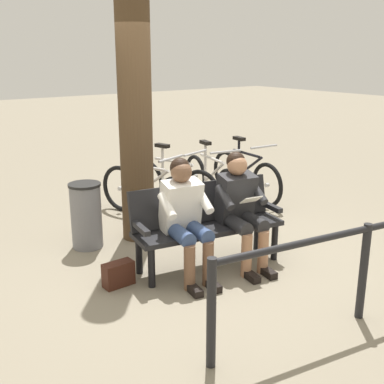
{
  "coord_description": "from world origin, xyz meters",
  "views": [
    {
      "loc": [
        2.98,
        3.81,
        2.2
      ],
      "look_at": [
        0.02,
        -0.19,
        0.75
      ],
      "focal_mm": 45.39,
      "sensor_mm": 36.0,
      "label": 1
    }
  ],
  "objects_px": {
    "bicycle_silver": "(245,176)",
    "bicycle_blue": "(211,182)",
    "bicycle_black": "(147,192)",
    "bench": "(206,219)",
    "tree_trunk": "(134,86)",
    "litter_bin": "(86,215)",
    "handbag": "(118,274)",
    "person_reading": "(240,204)",
    "bicycle_purple": "(172,185)",
    "person_companion": "(185,213)"
  },
  "relations": [
    {
      "from": "bicycle_silver",
      "to": "bicycle_blue",
      "type": "bearing_deg",
      "value": -88.83
    },
    {
      "from": "bicycle_black",
      "to": "bench",
      "type": "bearing_deg",
      "value": -27.91
    },
    {
      "from": "tree_trunk",
      "to": "litter_bin",
      "type": "bearing_deg",
      "value": -7.24
    },
    {
      "from": "bench",
      "to": "bicycle_black",
      "type": "height_order",
      "value": "bicycle_black"
    },
    {
      "from": "handbag",
      "to": "tree_trunk",
      "type": "height_order",
      "value": "tree_trunk"
    },
    {
      "from": "tree_trunk",
      "to": "bicycle_silver",
      "type": "distance_m",
      "value": 2.64
    },
    {
      "from": "bench",
      "to": "bicycle_black",
      "type": "distance_m",
      "value": 1.68
    },
    {
      "from": "person_reading",
      "to": "bicycle_purple",
      "type": "distance_m",
      "value": 2.05
    },
    {
      "from": "bench",
      "to": "bicycle_silver",
      "type": "height_order",
      "value": "bicycle_silver"
    },
    {
      "from": "bicycle_silver",
      "to": "handbag",
      "type": "bearing_deg",
      "value": -59.39
    },
    {
      "from": "handbag",
      "to": "bicycle_black",
      "type": "bearing_deg",
      "value": -129.69
    },
    {
      "from": "bench",
      "to": "tree_trunk",
      "type": "bearing_deg",
      "value": -71.1
    },
    {
      "from": "person_reading",
      "to": "bicycle_purple",
      "type": "bearing_deg",
      "value": -93.92
    },
    {
      "from": "person_reading",
      "to": "litter_bin",
      "type": "distance_m",
      "value": 1.81
    },
    {
      "from": "bicycle_purple",
      "to": "bicycle_black",
      "type": "bearing_deg",
      "value": -92.76
    },
    {
      "from": "bench",
      "to": "person_companion",
      "type": "relative_size",
      "value": 1.38
    },
    {
      "from": "litter_bin",
      "to": "bicycle_black",
      "type": "height_order",
      "value": "bicycle_black"
    },
    {
      "from": "bicycle_black",
      "to": "bicycle_silver",
      "type": "bearing_deg",
      "value": 68.28
    },
    {
      "from": "bicycle_blue",
      "to": "litter_bin",
      "type": "bearing_deg",
      "value": -69.32
    },
    {
      "from": "bench",
      "to": "litter_bin",
      "type": "xyz_separation_m",
      "value": [
        0.82,
        -1.18,
        -0.12
      ]
    },
    {
      "from": "bicycle_silver",
      "to": "bicycle_purple",
      "type": "height_order",
      "value": "same"
    },
    {
      "from": "person_reading",
      "to": "person_companion",
      "type": "height_order",
      "value": "same"
    },
    {
      "from": "bicycle_silver",
      "to": "bicycle_black",
      "type": "xyz_separation_m",
      "value": [
        1.69,
        -0.11,
        0.0
      ]
    },
    {
      "from": "tree_trunk",
      "to": "bicycle_blue",
      "type": "height_order",
      "value": "tree_trunk"
    },
    {
      "from": "person_reading",
      "to": "bench",
      "type": "bearing_deg",
      "value": -26.92
    },
    {
      "from": "person_companion",
      "to": "tree_trunk",
      "type": "xyz_separation_m",
      "value": [
        -0.17,
        -1.21,
        1.16
      ]
    },
    {
      "from": "handbag",
      "to": "tree_trunk",
      "type": "xyz_separation_m",
      "value": [
        -0.82,
        -1.01,
        1.71
      ]
    },
    {
      "from": "person_reading",
      "to": "bicycle_blue",
      "type": "bearing_deg",
      "value": -110.38
    },
    {
      "from": "handbag",
      "to": "tree_trunk",
      "type": "bearing_deg",
      "value": -129.28
    },
    {
      "from": "bicycle_purple",
      "to": "bicycle_black",
      "type": "distance_m",
      "value": 0.5
    },
    {
      "from": "bench",
      "to": "litter_bin",
      "type": "distance_m",
      "value": 1.44
    },
    {
      "from": "handbag",
      "to": "bicycle_blue",
      "type": "relative_size",
      "value": 0.18
    },
    {
      "from": "handbag",
      "to": "bicycle_purple",
      "type": "relative_size",
      "value": 0.18
    },
    {
      "from": "bench",
      "to": "handbag",
      "type": "relative_size",
      "value": 5.53
    },
    {
      "from": "bench",
      "to": "bicycle_purple",
      "type": "bearing_deg",
      "value": -103.95
    },
    {
      "from": "bicycle_blue",
      "to": "bicycle_purple",
      "type": "relative_size",
      "value": 1.02
    },
    {
      "from": "person_reading",
      "to": "handbag",
      "type": "relative_size",
      "value": 4.0
    },
    {
      "from": "bicycle_blue",
      "to": "bench",
      "type": "bearing_deg",
      "value": -29.98
    },
    {
      "from": "bench",
      "to": "bicycle_purple",
      "type": "xyz_separation_m",
      "value": [
        -0.78,
        -1.75,
        -0.15
      ]
    },
    {
      "from": "person_companion",
      "to": "litter_bin",
      "type": "height_order",
      "value": "person_companion"
    },
    {
      "from": "litter_bin",
      "to": "bicycle_silver",
      "type": "height_order",
      "value": "bicycle_silver"
    },
    {
      "from": "bench",
      "to": "bicycle_black",
      "type": "xyz_separation_m",
      "value": [
        -0.29,
        -1.65,
        -0.15
      ]
    },
    {
      "from": "handbag",
      "to": "litter_bin",
      "type": "bearing_deg",
      "value": -99.49
    },
    {
      "from": "person_companion",
      "to": "handbag",
      "type": "height_order",
      "value": "person_companion"
    },
    {
      "from": "bicycle_blue",
      "to": "bicycle_purple",
      "type": "height_order",
      "value": "same"
    },
    {
      "from": "person_companion",
      "to": "bench",
      "type": "bearing_deg",
      "value": -152.66
    },
    {
      "from": "tree_trunk",
      "to": "handbag",
      "type": "bearing_deg",
      "value": 50.72
    },
    {
      "from": "bench",
      "to": "tree_trunk",
      "type": "height_order",
      "value": "tree_trunk"
    },
    {
      "from": "bicycle_purple",
      "to": "person_companion",
      "type": "bearing_deg",
      "value": -46.2
    },
    {
      "from": "handbag",
      "to": "bicycle_black",
      "type": "relative_size",
      "value": 0.19
    }
  ]
}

